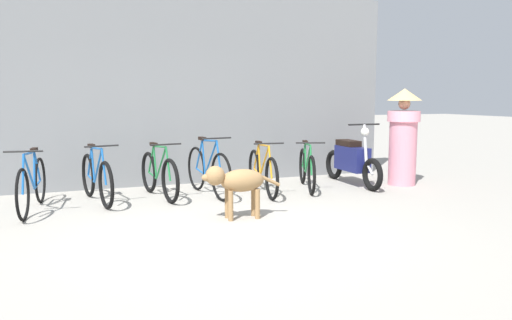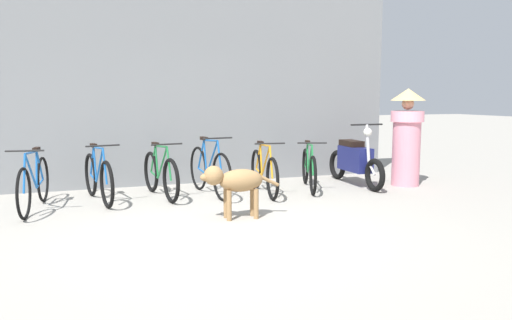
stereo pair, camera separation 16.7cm
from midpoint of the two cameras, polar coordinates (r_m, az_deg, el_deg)
name	(u,v)px [view 1 (the left image)]	position (r m, az deg, el deg)	size (l,w,h in m)	color
ground_plane	(228,233)	(5.64, -4.06, -8.34)	(60.00, 60.00, 0.00)	#9E998E
shop_wall_back	(165,87)	(8.74, -10.85, 8.22)	(8.34, 0.20, 3.36)	slate
bicycle_0	(32,185)	(7.28, -24.82, -2.58)	(0.46, 1.72, 0.85)	black
bicycle_1	(97,178)	(7.53, -18.37, -2.01)	(0.47, 1.63, 0.86)	black
bicycle_2	(159,175)	(7.65, -11.65, -1.69)	(0.46, 1.61, 0.85)	black
bicycle_3	(208,171)	(7.71, -6.12, -1.24)	(0.46, 1.69, 0.92)	black
bicycle_4	(262,172)	(7.82, 0.12, -1.36)	(0.46, 1.70, 0.84)	black
bicycle_5	(307,169)	(8.25, 5.25, -1.01)	(0.64, 1.59, 0.81)	black
motorcycle	(352,160)	(8.74, 10.40, -0.03)	(0.58, 1.83, 1.08)	black
stray_dog	(236,181)	(6.18, -3.04, -2.47)	(1.02, 0.30, 0.68)	#997247
person_in_robes	(403,134)	(8.89, 15.96, 2.87)	(0.60, 0.60, 1.65)	pink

